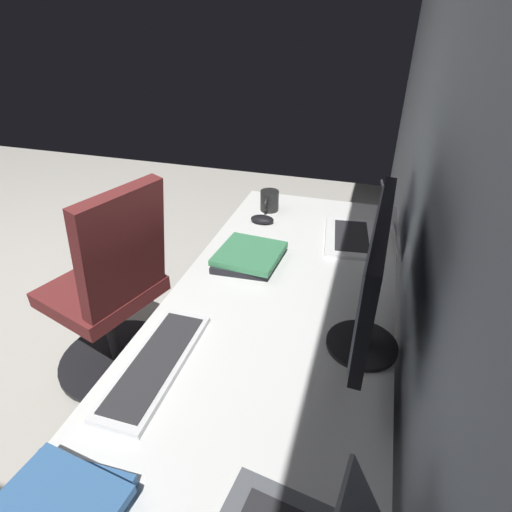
% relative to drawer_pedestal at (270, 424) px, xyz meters
% --- Properties ---
extents(wall_back, '(5.04, 0.10, 2.60)m').
position_rel_drawer_pedestal_xyz_m(wall_back, '(-0.44, 0.41, 0.95)').
color(wall_back, '#8C939E').
rests_on(wall_back, ground).
extents(desk, '(1.94, 0.73, 0.73)m').
position_rel_drawer_pedestal_xyz_m(desk, '(-0.09, -0.03, 0.32)').
color(desk, white).
rests_on(desk, ground).
extents(drawer_pedestal, '(0.40, 0.51, 0.69)m').
position_rel_drawer_pedestal_xyz_m(drawer_pedestal, '(0.00, 0.00, 0.00)').
color(drawer_pedestal, white).
rests_on(drawer_pedestal, ground).
extents(monitor_primary, '(0.53, 0.20, 0.41)m').
position_rel_drawer_pedestal_xyz_m(monitor_primary, '(-0.05, 0.24, 0.62)').
color(monitor_primary, black).
rests_on(monitor_primary, desk).
extents(laptop_leftmost, '(0.37, 0.32, 0.21)m').
position_rel_drawer_pedestal_xyz_m(laptop_leftmost, '(-0.68, 0.21, 0.43)').
color(laptop_leftmost, white).
rests_on(laptop_leftmost, desk).
extents(keyboard_main, '(0.42, 0.14, 0.02)m').
position_rel_drawer_pedestal_xyz_m(keyboard_main, '(0.19, -0.27, 0.39)').
color(keyboard_main, silver).
rests_on(keyboard_main, desk).
extents(mouse_main, '(0.06, 0.10, 0.03)m').
position_rel_drawer_pedestal_xyz_m(mouse_main, '(-0.71, -0.24, 0.40)').
color(mouse_main, black).
rests_on(mouse_main, desk).
extents(book_stack_near, '(0.19, 0.24, 0.05)m').
position_rel_drawer_pedestal_xyz_m(book_stack_near, '(0.57, -0.26, 0.41)').
color(book_stack_near, '#38669E').
rests_on(book_stack_near, desk).
extents(book_stack_far, '(0.25, 0.25, 0.05)m').
position_rel_drawer_pedestal_xyz_m(book_stack_far, '(-0.38, -0.20, 0.41)').
color(book_stack_far, black).
rests_on(book_stack_far, desk).
extents(coffee_mug, '(0.13, 0.09, 0.10)m').
position_rel_drawer_pedestal_xyz_m(coffee_mug, '(-0.85, -0.24, 0.43)').
color(coffee_mug, black).
rests_on(coffee_mug, desk).
extents(office_chair, '(0.56, 0.60, 0.97)m').
position_rel_drawer_pedestal_xyz_m(office_chair, '(-0.34, -0.82, 0.11)').
color(office_chair, maroon).
rests_on(office_chair, ground).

